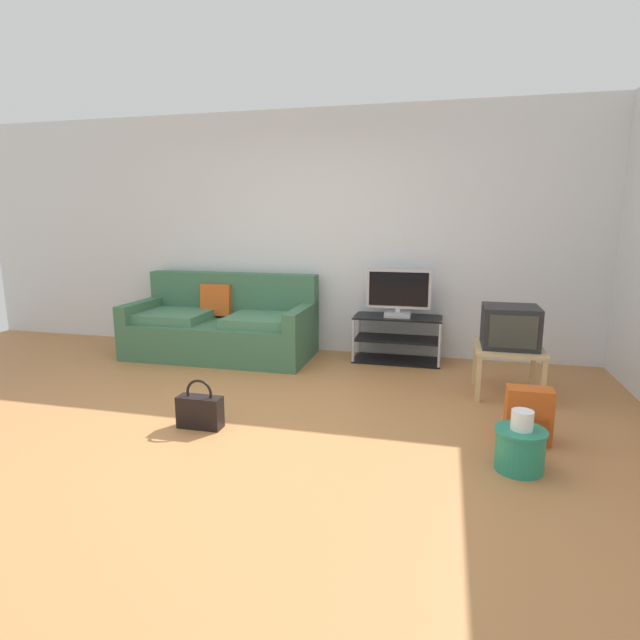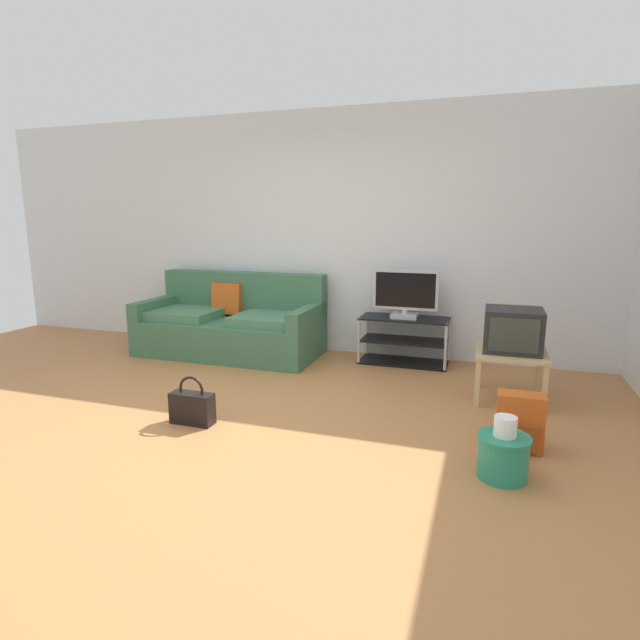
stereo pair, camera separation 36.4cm
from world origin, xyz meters
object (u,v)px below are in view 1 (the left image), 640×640
Objects in this scene: cleaning_bucket at (520,446)px; tv_stand at (397,339)px; crt_tv at (510,327)px; couch at (223,327)px; flat_tv at (398,293)px; side_table at (508,354)px; backpack at (528,416)px; handbag at (200,411)px.

tv_stand is at bearing 113.05° from cleaning_bucket.
crt_tv is 1.20× the size of cleaning_bucket.
flat_tv is at bearing 5.47° from couch.
side_table is at bearing -11.97° from couch.
couch is 2.19× the size of tv_stand.
crt_tv is at bearing -37.75° from flat_tv.
backpack and cleaning_bucket have the same top height.
handbag is 0.97× the size of cleaning_bucket.
flat_tv is 1.76× the size of backpack.
tv_stand is 0.50m from flat_tv.
flat_tv reaches higher than couch.
cleaning_bucket is (-0.11, -0.44, -0.03)m from backpack.
side_table is at bearing 87.10° from cleaning_bucket.
crt_tv is at bearing -38.52° from tv_stand.
flat_tv reaches higher than tv_stand.
backpack is (0.04, -0.99, -0.42)m from crt_tv.
flat_tv reaches higher than backpack.
tv_stand is 2.42× the size of cleaning_bucket.
cleaning_bucket is (0.96, -2.23, -0.59)m from flat_tv.
couch is 2.06m from handbag.
crt_tv is at bearing -11.67° from couch.
backpack is 0.46m from cleaning_bucket.
backpack is at bearing -87.80° from side_table.
flat_tv is at bearing 59.67° from handbag.
flat_tv is 2.16m from backpack.
backpack is (1.07, -1.81, -0.06)m from tv_stand.
side_table is 1.44m from cleaning_bucket.
side_table is at bearing 102.45° from backpack.
crt_tv reaches higher than cleaning_bucket.
tv_stand is at bearing 59.94° from handbag.
side_table is 0.24m from crt_tv.
handbag is at bearing -161.72° from backpack.
flat_tv is (1.94, 0.19, 0.42)m from couch.
crt_tv reaches higher than backpack.
handbag is (0.70, -1.93, -0.19)m from couch.
handbag is (-2.27, -1.30, -0.24)m from side_table.
backpack is 2.33m from handbag.
backpack is at bearing -28.11° from couch.
side_table is 1.53× the size of handbag.
tv_stand is 1.33m from side_table.
tv_stand reaches higher than handbag.
couch is 1.95m from tv_stand.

